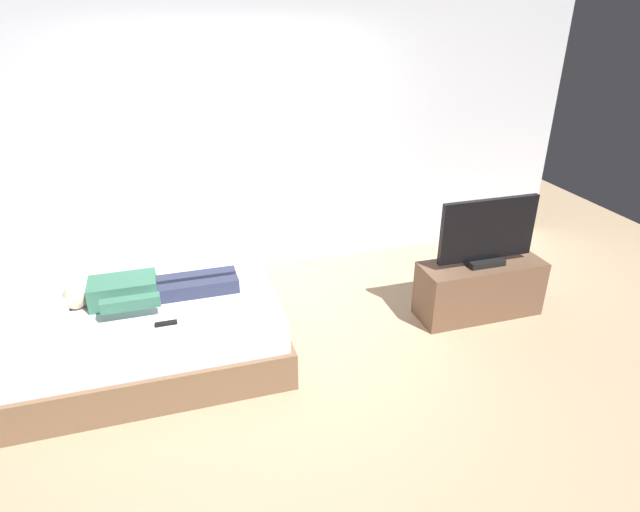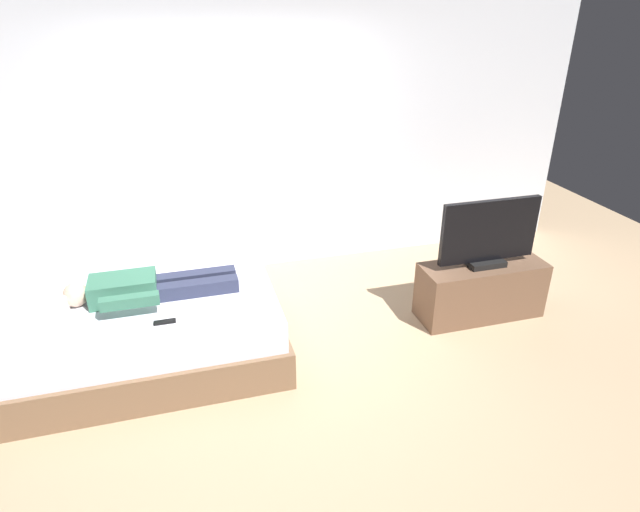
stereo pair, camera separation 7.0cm
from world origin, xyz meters
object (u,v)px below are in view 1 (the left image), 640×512
Objects in this scene: person at (142,290)px; bed at (144,329)px; tv_stand at (479,289)px; remote at (166,323)px; tv at (487,233)px; pillow at (33,305)px.

bed is at bearing 133.89° from person.
tv_stand is (2.82, -0.15, -0.37)m from person.
tv is at bearing 5.54° from remote.
person reaches higher than pillow.
tv_stand is (2.85, -0.18, -0.01)m from bed.
remote is 0.17× the size of tv.
bed is 2.90m from tv.
remote is 0.14× the size of tv_stand.
tv is at bearing -3.53° from bed.
tv_stand is at bearing 5.54° from remote.
person is 0.44m from remote.
bed is at bearing 112.49° from remote.
tv_stand is (2.67, 0.26, -0.30)m from remote.
tv is at bearing -2.82° from pillow.
pillow is at bearing 154.19° from remote.
tv_stand is at bearing 180.00° from tv.
person reaches higher than remote.
bed is 2.85m from tv_stand.
remote is at bearing -174.46° from tv_stand.
bed is 1.89× the size of tv_stand.
tv_stand is at bearing -2.96° from person.
remote reaches higher than bed.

